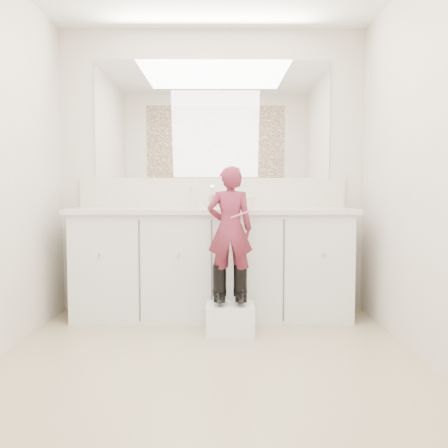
{
  "coord_description": "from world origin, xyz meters",
  "views": [
    {
      "loc": [
        0.07,
        -2.82,
        1.04
      ],
      "look_at": [
        0.09,
        0.81,
        0.79
      ],
      "focal_mm": 40.0,
      "sensor_mm": 36.0,
      "label": 1
    }
  ],
  "objects": [
    {
      "name": "floor",
      "position": [
        0.0,
        0.0,
        0.0
      ],
      "size": [
        3.0,
        3.0,
        0.0
      ],
      "primitive_type": "plane",
      "color": "#90805E",
      "rests_on": "ground"
    },
    {
      "name": "wall_back",
      "position": [
        0.0,
        1.5,
        1.2
      ],
      "size": [
        2.6,
        0.0,
        2.6
      ],
      "primitive_type": "plane",
      "rotation": [
        1.57,
        0.0,
        0.0
      ],
      "color": "beige",
      "rests_on": "floor"
    },
    {
      "name": "wall_front",
      "position": [
        0.0,
        -1.5,
        1.2
      ],
      "size": [
        2.6,
        0.0,
        2.6
      ],
      "primitive_type": "plane",
      "rotation": [
        -1.57,
        0.0,
        0.0
      ],
      "color": "beige",
      "rests_on": "floor"
    },
    {
      "name": "wall_right",
      "position": [
        1.3,
        0.0,
        1.2
      ],
      "size": [
        0.0,
        3.0,
        3.0
      ],
      "primitive_type": "plane",
      "rotation": [
        1.57,
        0.0,
        -1.57
      ],
      "color": "beige",
      "rests_on": "floor"
    },
    {
      "name": "vanity_cabinet",
      "position": [
        0.0,
        1.23,
        0.42
      ],
      "size": [
        2.2,
        0.55,
        0.85
      ],
      "primitive_type": "cube",
      "color": "silver",
      "rests_on": "floor"
    },
    {
      "name": "countertop",
      "position": [
        0.0,
        1.21,
        0.87
      ],
      "size": [
        2.28,
        0.58,
        0.04
      ],
      "primitive_type": "cube",
      "color": "beige",
      "rests_on": "vanity_cabinet"
    },
    {
      "name": "backsplash",
      "position": [
        0.0,
        1.49,
        1.02
      ],
      "size": [
        2.28,
        0.03,
        0.25
      ],
      "primitive_type": "cube",
      "color": "beige",
      "rests_on": "countertop"
    },
    {
      "name": "mirror",
      "position": [
        0.0,
        1.49,
        1.64
      ],
      "size": [
        2.0,
        0.02,
        1.0
      ],
      "primitive_type": "cube",
      "color": "white",
      "rests_on": "wall_back"
    },
    {
      "name": "faucet",
      "position": [
        0.0,
        1.38,
        0.94
      ],
      "size": [
        0.08,
        0.08,
        0.1
      ],
      "primitive_type": "cylinder",
      "color": "silver",
      "rests_on": "countertop"
    },
    {
      "name": "cup",
      "position": [
        0.3,
        1.16,
        0.94
      ],
      "size": [
        0.15,
        0.15,
        0.11
      ],
      "primitive_type": "imported",
      "rotation": [
        0.0,
        0.0,
        0.39
      ],
      "color": "beige",
      "rests_on": "countertop"
    },
    {
      "name": "soap_bottle",
      "position": [
        -0.16,
        1.17,
        0.98
      ],
      "size": [
        0.08,
        0.08,
        0.17
      ],
      "primitive_type": "imported",
      "rotation": [
        0.0,
        0.0,
        -0.04
      ],
      "color": "beige",
      "rests_on": "countertop"
    },
    {
      "name": "step_stool",
      "position": [
        0.14,
        0.72,
        0.11
      ],
      "size": [
        0.34,
        0.29,
        0.22
      ],
      "primitive_type": "cube",
      "rotation": [
        0.0,
        0.0,
        0.01
      ],
      "color": "white",
      "rests_on": "floor"
    },
    {
      "name": "boot_left",
      "position": [
        0.06,
        0.74,
        0.36
      ],
      "size": [
        0.11,
        0.19,
        0.28
      ],
      "primitive_type": null,
      "rotation": [
        0.0,
        0.0,
        0.01
      ],
      "color": "black",
      "rests_on": "step_stool"
    },
    {
      "name": "boot_right",
      "position": [
        0.21,
        0.74,
        0.36
      ],
      "size": [
        0.11,
        0.19,
        0.28
      ],
      "primitive_type": null,
      "rotation": [
        0.0,
        0.0,
        0.01
      ],
      "color": "black",
      "rests_on": "step_stool"
    },
    {
      "name": "toddler",
      "position": [
        0.14,
        0.74,
        0.76
      ],
      "size": [
        0.33,
        0.22,
        0.89
      ],
      "primitive_type": "imported",
      "rotation": [
        0.0,
        0.0,
        3.15
      ],
      "color": "#AD3558",
      "rests_on": "step_stool"
    },
    {
      "name": "toothbrush",
      "position": [
        0.21,
        0.66,
        0.87
      ],
      "size": [
        0.14,
        0.01,
        0.06
      ],
      "primitive_type": "cylinder",
      "rotation": [
        0.0,
        1.22,
        0.01
      ],
      "color": "#D5539E",
      "rests_on": "toddler"
    }
  ]
}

